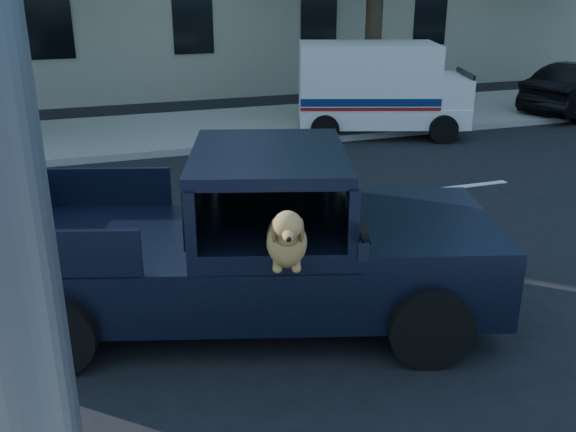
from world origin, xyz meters
name	(u,v)px	position (x,y,z in m)	size (l,w,h in m)	color
ground	(342,305)	(0.00, 0.00, 0.00)	(120.00, 120.00, 0.00)	black
far_sidewalk	(191,130)	(0.00, 9.20, 0.07)	(60.00, 4.00, 0.15)	gray
lane_stripes	(369,197)	(2.00, 3.40, 0.01)	(21.60, 0.14, 0.01)	silver
pickup_truck	(238,263)	(-1.19, 0.16, 0.65)	(5.73, 3.56, 1.92)	black
mail_truck	(378,95)	(4.22, 7.64, 0.94)	(4.28, 3.00, 2.14)	silver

